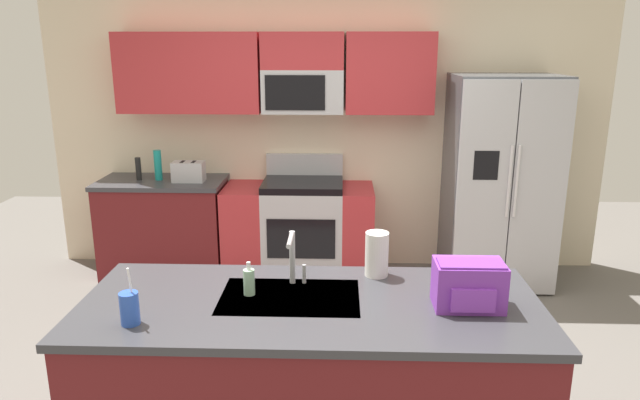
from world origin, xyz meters
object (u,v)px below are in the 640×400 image
at_px(pepper_mill, 138,169).
at_px(backpack, 469,284).
at_px(drink_cup_blue, 130,308).
at_px(paper_towel_roll, 377,254).
at_px(range_oven, 299,229).
at_px(soap_dispenser, 249,282).
at_px(refrigerator, 500,182).
at_px(toaster, 189,172).
at_px(sink_faucet, 293,254).
at_px(bottle_teal, 158,165).

xyz_separation_m(pepper_mill, backpack, (2.44, -2.54, 0.01)).
bearing_deg(drink_cup_blue, paper_towel_roll, 28.00).
height_order(drink_cup_blue, backpack, drink_cup_blue).
bearing_deg(backpack, pepper_mill, 133.82).
xyz_separation_m(range_oven, soap_dispenser, (-0.07, -2.44, 0.53)).
relative_size(range_oven, paper_towel_roll, 5.67).
bearing_deg(soap_dispenser, backpack, -5.58).
bearing_deg(refrigerator, range_oven, 177.69).
bearing_deg(toaster, sink_faucet, -63.56).
height_order(sink_faucet, soap_dispenser, sink_faucet).
relative_size(sink_faucet, paper_towel_roll, 1.17).
relative_size(refrigerator, drink_cup_blue, 6.89).
relative_size(sink_faucet, soap_dispenser, 1.66).
relative_size(range_oven, sink_faucet, 4.82).
height_order(toaster, paper_towel_roll, paper_towel_roll).
xyz_separation_m(sink_faucet, backpack, (0.84, -0.23, -0.05)).
relative_size(toaster, paper_towel_roll, 1.17).
bearing_deg(sink_faucet, paper_towel_roll, 18.39).
distance_m(refrigerator, bottle_teal, 3.07).
height_order(toaster, soap_dispenser, toaster).
height_order(paper_towel_roll, backpack, paper_towel_roll).
relative_size(drink_cup_blue, soap_dispenser, 1.58).
relative_size(pepper_mill, bottle_teal, 0.75).
bearing_deg(soap_dispenser, range_oven, 88.40).
bearing_deg(range_oven, bottle_teal, 179.91).
bearing_deg(paper_towel_roll, soap_dispenser, -157.39).
bearing_deg(refrigerator, sink_faucet, -126.17).
bearing_deg(drink_cup_blue, range_oven, 78.88).
xyz_separation_m(bottle_teal, paper_towel_roll, (1.85, -2.18, -0.02)).
relative_size(range_oven, backpack, 4.25).
xyz_separation_m(refrigerator, bottle_teal, (-3.06, 0.07, 0.11)).
bearing_deg(range_oven, backpack, -68.95).
relative_size(refrigerator, pepper_mill, 8.99).
bearing_deg(soap_dispenser, toaster, 111.05).
relative_size(range_oven, pepper_mill, 6.61).
distance_m(sink_faucet, backpack, 0.87).
distance_m(range_oven, pepper_mill, 1.56).
relative_size(sink_faucet, backpack, 0.88).
bearing_deg(bottle_teal, sink_faucet, -58.56).
distance_m(toaster, pepper_mill, 0.48).
relative_size(toaster, backpack, 0.88).
distance_m(drink_cup_blue, soap_dispenser, 0.58).
height_order(drink_cup_blue, paper_towel_roll, drink_cup_blue).
height_order(refrigerator, paper_towel_roll, refrigerator).
relative_size(refrigerator, sink_faucet, 6.56).
relative_size(paper_towel_roll, backpack, 0.75).
height_order(pepper_mill, sink_faucet, sink_faucet).
distance_m(range_oven, toaster, 1.13).
relative_size(pepper_mill, drink_cup_blue, 0.77).
bearing_deg(drink_cup_blue, backpack, 8.39).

